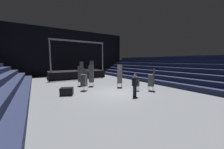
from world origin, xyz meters
TOP-DOWN VIEW (x-y plane):
  - ground_plane at (0.00, 0.00)m, footprint 22.00×30.00m
  - arena_end_wall at (0.00, 15.00)m, footprint 22.00×0.30m
  - bleacher_bank_right at (8.38, 1.00)m, footprint 5.25×24.00m
  - stage_riser at (-0.00, 10.50)m, footprint 7.77×3.54m
  - man_with_tie at (0.56, -1.74)m, footprint 0.57×0.31m
  - chair_stack_front_left at (3.04, -1.06)m, footprint 0.59×0.59m
  - chair_stack_front_right at (-0.54, 3.47)m, footprint 0.62×0.62m
  - chair_stack_mid_left at (-1.81, 2.02)m, footprint 0.62×0.62m
  - chair_stack_mid_right at (3.76, 4.45)m, footprint 0.53×0.53m
  - chair_stack_mid_centre at (-1.37, 4.23)m, footprint 0.53×0.53m
  - chair_stack_rear_left at (1.59, 1.55)m, footprint 0.62×0.62m
  - equipment_road_case at (-3.41, 1.31)m, footprint 1.07×0.91m
  - loose_chair_near_man at (1.98, -0.45)m, footprint 0.59×0.59m

SIDE VIEW (x-z plane):
  - ground_plane at x=0.00m, z-range -0.10..0.00m
  - equipment_road_case at x=-3.41m, z-range 0.00..0.57m
  - loose_chair_near_man at x=1.98m, z-range 0.06..1.01m
  - stage_riser at x=0.00m, z-range -2.05..3.26m
  - chair_stack_front_left at x=3.04m, z-range 0.00..1.88m
  - chair_stack_mid_left at x=-1.81m, z-range 0.00..1.88m
  - man_with_tie at x=0.56m, z-range 0.11..1.79m
  - chair_stack_mid_right at x=3.76m, z-range 0.00..2.05m
  - chair_stack_rear_left at x=1.59m, z-range 0.00..2.22m
  - chair_stack_mid_centre at x=-1.37m, z-range 0.00..2.47m
  - chair_stack_front_right at x=-0.54m, z-range 0.00..2.56m
  - bleacher_bank_right at x=8.38m, z-range 0.00..3.15m
  - arena_end_wall at x=0.00m, z-range 0.00..8.00m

